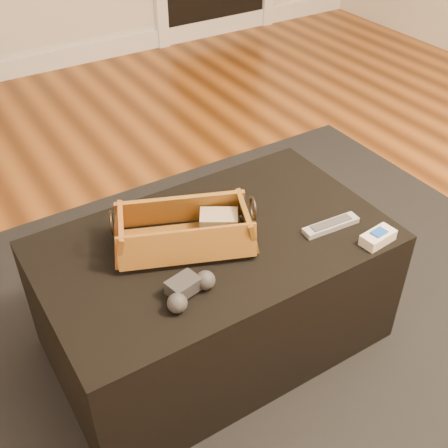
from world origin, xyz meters
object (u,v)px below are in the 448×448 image
wicker_basket (184,232)px  silver_remote (331,225)px  tv_remote (178,242)px  game_controller (188,289)px  cream_gadget (378,237)px  ottoman (215,292)px

wicker_basket → silver_remote: bearing=-21.8°
tv_remote → game_controller: bearing=-94.6°
tv_remote → cream_gadget: 0.56m
wicker_basket → ottoman: bearing=-16.6°
wicker_basket → silver_remote: size_ratio=2.38×
game_controller → wicker_basket: bearing=63.7°
ottoman → cream_gadget: (0.39, -0.26, 0.23)m
tv_remote → silver_remote: tv_remote is taller
ottoman → wicker_basket: 0.27m
game_controller → cream_gadget: size_ratio=1.52×
ottoman → silver_remote: (0.32, -0.14, 0.22)m
ottoman → cream_gadget: size_ratio=9.29×
game_controller → cream_gadget: 0.57m
silver_remote → cream_gadget: 0.14m
cream_gadget → tv_remote: bearing=150.8°
wicker_basket → silver_remote: (0.40, -0.16, -0.04)m
ottoman → game_controller: bearing=-137.2°
ottoman → silver_remote: 0.41m
wicker_basket → game_controller: bearing=-116.3°
game_controller → silver_remote: 0.49m
tv_remote → game_controller: (-0.07, -0.18, 0.00)m
tv_remote → silver_remote: (0.42, -0.15, -0.01)m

